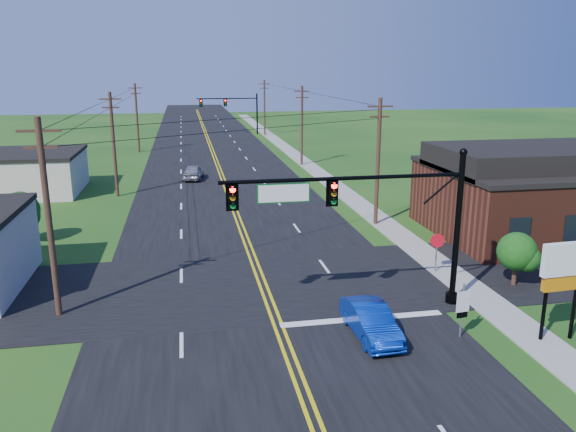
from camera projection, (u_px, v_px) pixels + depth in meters
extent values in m
plane|color=#133F12|center=(309.00, 423.00, 17.86)|extent=(260.00, 260.00, 0.00)
cube|color=black|center=(216.00, 165.00, 65.38)|extent=(16.00, 220.00, 0.04)
cube|color=black|center=(259.00, 284.00, 29.26)|extent=(70.00, 10.00, 0.04)
cube|color=gray|center=(324.00, 177.00, 57.72)|extent=(2.00, 160.00, 0.08)
cylinder|color=black|center=(457.00, 231.00, 26.09)|extent=(0.28, 0.28, 7.20)
cylinder|color=black|center=(452.00, 298.00, 26.95)|extent=(0.60, 0.60, 0.50)
sphere|color=black|center=(463.00, 152.00, 25.14)|extent=(0.36, 0.36, 0.36)
cylinder|color=black|center=(345.00, 178.00, 24.43)|extent=(11.00, 0.18, 0.18)
cube|color=#055A19|center=(284.00, 193.00, 24.10)|extent=(2.30, 0.06, 0.85)
cylinder|color=black|center=(257.00, 113.00, 94.53)|extent=(0.28, 0.28, 7.20)
cylinder|color=black|center=(257.00, 133.00, 95.38)|extent=(0.60, 0.60, 0.50)
sphere|color=black|center=(257.00, 90.00, 93.58)|extent=(0.36, 0.36, 0.36)
cylinder|color=black|center=(227.00, 99.00, 93.03)|extent=(10.00, 0.18, 0.18)
cube|color=#055A19|center=(208.00, 102.00, 92.61)|extent=(2.30, 0.06, 0.85)
cube|color=#572618|center=(540.00, 202.00, 37.93)|extent=(14.00, 11.00, 4.40)
cube|color=black|center=(544.00, 167.00, 37.32)|extent=(14.20, 11.20, 0.30)
cube|color=beige|center=(10.00, 175.00, 50.20)|extent=(12.00, 9.00, 3.40)
cube|color=black|center=(7.00, 154.00, 49.73)|extent=(12.20, 9.20, 0.30)
cylinder|color=#342318|center=(49.00, 220.00, 24.54)|extent=(0.28, 0.28, 9.00)
cube|color=#342318|center=(39.00, 131.00, 23.54)|extent=(1.80, 0.12, 0.12)
cube|color=#342318|center=(41.00, 147.00, 23.72)|extent=(1.40, 0.12, 0.12)
cylinder|color=#342318|center=(114.00, 145.00, 48.31)|extent=(0.28, 0.28, 9.00)
cube|color=#342318|center=(110.00, 99.00, 47.31)|extent=(1.80, 0.12, 0.12)
cube|color=#342318|center=(111.00, 107.00, 47.49)|extent=(1.40, 0.12, 0.12)
cylinder|color=#342318|center=(137.00, 118.00, 73.97)|extent=(0.28, 0.28, 9.00)
cube|color=#342318|center=(135.00, 88.00, 72.97)|extent=(1.80, 0.12, 0.12)
cube|color=#342318|center=(135.00, 93.00, 73.15)|extent=(1.40, 0.12, 0.12)
cylinder|color=#342318|center=(378.00, 163.00, 39.34)|extent=(0.28, 0.28, 9.00)
cube|color=#342318|center=(380.00, 106.00, 38.34)|extent=(1.80, 0.12, 0.12)
cube|color=#342318|center=(380.00, 117.00, 38.52)|extent=(1.40, 0.12, 0.12)
cylinder|color=#342318|center=(302.00, 126.00, 64.06)|extent=(0.28, 0.28, 9.00)
cube|color=#342318|center=(302.00, 91.00, 63.06)|extent=(1.80, 0.12, 0.12)
cube|color=#342318|center=(302.00, 98.00, 63.24)|extent=(1.40, 0.12, 0.12)
cylinder|color=#342318|center=(265.00, 108.00, 92.57)|extent=(0.28, 0.28, 9.00)
cube|color=#342318|center=(264.00, 84.00, 91.57)|extent=(1.80, 0.12, 0.12)
cube|color=#342318|center=(264.00, 88.00, 91.75)|extent=(1.40, 0.12, 0.12)
cylinder|color=#342318|center=(433.00, 196.00, 45.15)|extent=(0.24, 0.24, 1.85)
sphere|color=#154711|center=(434.00, 176.00, 44.72)|extent=(3.00, 3.00, 3.00)
cylinder|color=#342318|center=(514.00, 273.00, 29.01)|extent=(0.24, 0.24, 1.32)
sphere|color=#154711|center=(517.00, 251.00, 28.70)|extent=(2.00, 2.00, 2.00)
cylinder|color=#342318|center=(23.00, 231.00, 36.11)|extent=(0.24, 0.24, 1.54)
sphere|color=#154711|center=(20.00, 210.00, 35.76)|extent=(2.40, 2.40, 2.40)
imported|color=#072999|center=(371.00, 322.00, 23.43)|extent=(1.62, 4.22, 1.37)
imported|color=#A2A2A6|center=(193.00, 172.00, 56.58)|extent=(2.38, 4.53, 1.47)
cylinder|color=slate|center=(462.00, 311.00, 23.23)|extent=(0.08, 0.08, 2.42)
cube|color=white|center=(464.00, 295.00, 23.02)|extent=(0.60, 0.10, 0.33)
cube|color=white|center=(463.00, 305.00, 23.13)|extent=(0.60, 0.10, 0.60)
cube|color=black|center=(462.00, 315.00, 23.24)|extent=(0.50, 0.09, 0.24)
cylinder|color=slate|center=(436.00, 255.00, 30.72)|extent=(0.09, 0.09, 2.11)
cylinder|color=red|center=(437.00, 241.00, 30.49)|extent=(0.78, 0.26, 0.80)
cylinder|color=black|center=(546.00, 295.00, 22.74)|extent=(0.17, 0.17, 4.11)
cylinder|color=black|center=(576.00, 292.00, 22.98)|extent=(0.17, 0.17, 4.11)
cube|color=white|center=(566.00, 259.00, 22.48)|extent=(2.07, 0.41, 1.37)
cube|color=#CC720C|center=(562.00, 283.00, 22.74)|extent=(1.84, 0.37, 0.57)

